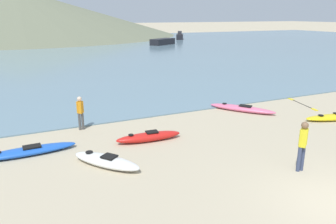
# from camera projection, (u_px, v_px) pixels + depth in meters

# --- Properties ---
(bay_water) EXTENTS (160.00, 70.00, 0.06)m
(bay_water) POSITION_uv_depth(u_px,v_px,m) (70.00, 50.00, 47.61)
(bay_water) COLOR slate
(bay_water) RESTS_ON ground_plane
(far_hill_midleft) EXTENTS (78.37, 78.37, 11.19)m
(far_hill_midleft) POSITION_uv_depth(u_px,v_px,m) (17.00, 12.00, 80.70)
(far_hill_midleft) COLOR #6B7056
(far_hill_midleft) RESTS_ON ground_plane
(kayak_on_sand_1) EXTENTS (2.22, 2.60, 0.40)m
(kayak_on_sand_1) POSITION_uv_depth(u_px,v_px,m) (106.00, 161.00, 11.25)
(kayak_on_sand_1) COLOR white
(kayak_on_sand_1) RESTS_ON ground_plane
(kayak_on_sand_2) EXTENTS (2.77, 0.82, 0.40)m
(kayak_on_sand_2) POSITION_uv_depth(u_px,v_px,m) (149.00, 137.00, 13.47)
(kayak_on_sand_2) COLOR red
(kayak_on_sand_2) RESTS_ON ground_plane
(kayak_on_sand_3) EXTENTS (3.56, 0.81, 0.33)m
(kayak_on_sand_3) POSITION_uv_depth(u_px,v_px,m) (27.00, 151.00, 12.14)
(kayak_on_sand_3) COLOR blue
(kayak_on_sand_3) RESTS_ON ground_plane
(kayak_on_sand_4) EXTENTS (2.67, 3.27, 0.35)m
(kayak_on_sand_4) POSITION_uv_depth(u_px,v_px,m) (242.00, 109.00, 17.62)
(kayak_on_sand_4) COLOR #E5668C
(kayak_on_sand_4) RESTS_ON ground_plane
(person_near_foreground) EXTENTS (0.35, 0.30, 1.72)m
(person_near_foreground) POSITION_uv_depth(u_px,v_px,m) (303.00, 143.00, 10.67)
(person_near_foreground) COLOR #384260
(person_near_foreground) RESTS_ON ground_plane
(person_near_waterline) EXTENTS (0.31, 0.27, 1.54)m
(person_near_waterline) POSITION_uv_depth(u_px,v_px,m) (80.00, 111.00, 14.61)
(person_near_waterline) COLOR #4C4C4C
(person_near_waterline) RESTS_ON ground_plane
(moored_boat_0) EXTENTS (4.17, 4.59, 0.88)m
(moored_boat_0) POSITION_uv_depth(u_px,v_px,m) (75.00, 39.00, 63.71)
(moored_boat_0) COLOR white
(moored_boat_0) RESTS_ON bay_water
(moored_boat_1) EXTENTS (5.01, 2.38, 2.01)m
(moored_boat_1) POSITION_uv_depth(u_px,v_px,m) (108.00, 37.00, 65.97)
(moored_boat_1) COLOR white
(moored_boat_1) RESTS_ON bay_water
(moored_boat_2) EXTENTS (3.47, 4.90, 1.68)m
(moored_boat_2) POSITION_uv_depth(u_px,v_px,m) (180.00, 36.00, 68.72)
(moored_boat_2) COLOR black
(moored_boat_2) RESTS_ON bay_water
(moored_boat_3) EXTENTS (5.23, 4.13, 1.01)m
(moored_boat_3) POSITION_uv_depth(u_px,v_px,m) (163.00, 42.00, 56.20)
(moored_boat_3) COLOR black
(moored_boat_3) RESTS_ON bay_water
(loose_paddle) EXTENTS (0.84, 2.74, 0.03)m
(loose_paddle) POSITION_uv_depth(u_px,v_px,m) (302.00, 104.00, 19.03)
(loose_paddle) COLOR black
(loose_paddle) RESTS_ON ground_plane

